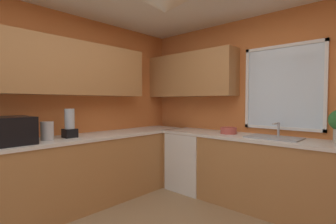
# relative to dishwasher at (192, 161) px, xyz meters

# --- Properties ---
(room_shell) EXTENTS (3.98, 4.05, 2.62)m
(room_shell) POSITION_rel_dishwasher_xyz_m (0.57, -1.16, 1.31)
(room_shell) COLOR #D17238
(room_shell) RESTS_ON ground_plane
(counter_run_left) EXTENTS (0.65, 3.66, 0.92)m
(counter_run_left) POSITION_rel_dishwasher_xyz_m (-0.66, -1.63, 0.02)
(counter_run_left) COLOR #AD7542
(counter_run_left) RESTS_ON ground_plane
(counter_run_back) EXTENTS (3.07, 0.65, 0.92)m
(counter_run_back) POSITION_rel_dishwasher_xyz_m (1.17, 0.03, 0.02)
(counter_run_back) COLOR #AD7542
(counter_run_back) RESTS_ON ground_plane
(dishwasher) EXTENTS (0.60, 0.60, 0.87)m
(dishwasher) POSITION_rel_dishwasher_xyz_m (0.00, 0.00, 0.00)
(dishwasher) COLOR white
(dishwasher) RESTS_ON ground_plane
(microwave) EXTENTS (0.48, 0.36, 0.29)m
(microwave) POSITION_rel_dishwasher_xyz_m (-0.66, -2.27, 0.63)
(microwave) COLOR black
(microwave) RESTS_ON counter_run_left
(kettle) EXTENTS (0.14, 0.14, 0.22)m
(kettle) POSITION_rel_dishwasher_xyz_m (-0.64, -1.92, 0.59)
(kettle) COLOR #B7B7BC
(kettle) RESTS_ON counter_run_left
(sink_assembly) EXTENTS (0.62, 0.40, 0.19)m
(sink_assembly) POSITION_rel_dishwasher_xyz_m (1.24, 0.04, 0.49)
(sink_assembly) COLOR #9EA0A5
(sink_assembly) RESTS_ON counter_run_back
(bowl) EXTENTS (0.22, 0.22, 0.09)m
(bowl) POSITION_rel_dishwasher_xyz_m (0.62, 0.03, 0.53)
(bowl) COLOR #B74C42
(bowl) RESTS_ON counter_run_back
(blender_appliance) EXTENTS (0.15, 0.15, 0.36)m
(blender_appliance) POSITION_rel_dishwasher_xyz_m (-0.66, -1.64, 0.64)
(blender_appliance) COLOR black
(blender_appliance) RESTS_ON counter_run_left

